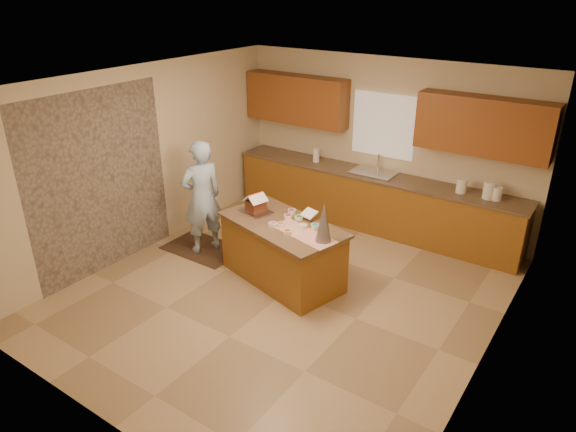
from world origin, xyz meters
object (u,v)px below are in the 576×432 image
(tinsel_tree, at_px, (324,222))
(boy, at_px, (202,197))
(island_base, at_px, (282,253))
(gingerbread_house, at_px, (256,204))

(tinsel_tree, bearing_deg, boy, 175.65)
(island_base, xyz_separation_m, tinsel_tree, (0.70, -0.14, 0.69))
(island_base, distance_m, tinsel_tree, 0.99)
(boy, xyz_separation_m, gingerbread_house, (0.95, 0.05, 0.10))
(gingerbread_house, bearing_deg, boy, -176.74)
(island_base, xyz_separation_m, gingerbread_house, (-0.50, 0.08, 0.56))
(boy, distance_m, gingerbread_house, 0.96)
(boy, bearing_deg, tinsel_tree, 107.91)
(gingerbread_house, bearing_deg, island_base, -9.39)
(tinsel_tree, xyz_separation_m, gingerbread_house, (-1.20, 0.22, -0.13))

